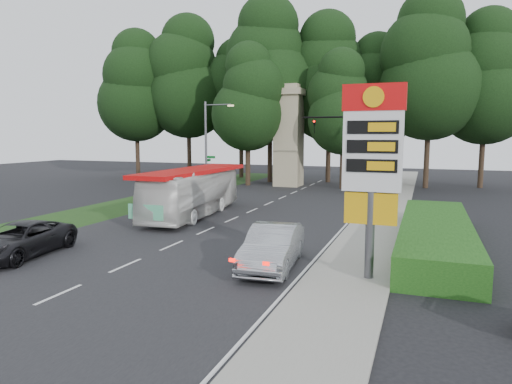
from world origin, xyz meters
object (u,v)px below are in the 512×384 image
(gas_station_pylon, at_px, (372,155))
(suv_charcoal, at_px, (19,240))
(traffic_signal_mast, at_px, (358,141))
(monument, at_px, (289,135))
(transit_bus, at_px, (193,193))
(sedan_silver, at_px, (273,247))
(streetlight_signs, at_px, (208,143))

(gas_station_pylon, height_order, suv_charcoal, gas_station_pylon)
(traffic_signal_mast, height_order, monument, monument)
(suv_charcoal, bearing_deg, traffic_signal_mast, 58.30)
(transit_bus, bearing_deg, traffic_signal_mast, 49.87)
(traffic_signal_mast, bearing_deg, sedan_silver, -90.48)
(streetlight_signs, distance_m, suv_charcoal, 22.28)
(suv_charcoal, bearing_deg, sedan_silver, 4.39)
(gas_station_pylon, distance_m, sedan_silver, 5.19)
(gas_station_pylon, height_order, traffic_signal_mast, traffic_signal_mast)
(transit_bus, bearing_deg, gas_station_pylon, -43.99)
(suv_charcoal, bearing_deg, gas_station_pylon, -0.01)
(transit_bus, distance_m, sedan_silver, 12.37)
(gas_station_pylon, xyz_separation_m, traffic_signal_mast, (-3.52, 22.00, 0.22))
(gas_station_pylon, relative_size, traffic_signal_mast, 0.95)
(transit_bus, bearing_deg, suv_charcoal, -106.92)
(traffic_signal_mast, relative_size, sedan_silver, 1.44)
(monument, bearing_deg, gas_station_pylon, -68.20)
(suv_charcoal, bearing_deg, monument, 76.67)
(streetlight_signs, xyz_separation_m, suv_charcoal, (1.93, -21.88, -3.72))
(monument, distance_m, sedan_silver, 28.97)
(sedan_silver, bearing_deg, traffic_signal_mast, 83.59)
(gas_station_pylon, bearing_deg, suv_charcoal, -172.54)
(gas_station_pylon, distance_m, transit_bus, 15.60)
(monument, distance_m, suv_charcoal, 30.35)
(monument, height_order, suv_charcoal, monument)
(gas_station_pylon, relative_size, streetlight_signs, 0.86)
(traffic_signal_mast, bearing_deg, gas_station_pylon, -80.91)
(traffic_signal_mast, relative_size, monument, 0.72)
(gas_station_pylon, bearing_deg, streetlight_signs, 128.96)
(monument, bearing_deg, sedan_silver, -74.83)
(traffic_signal_mast, distance_m, sedan_silver, 21.99)
(gas_station_pylon, xyz_separation_m, sedan_silver, (-3.70, 0.35, -3.62))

